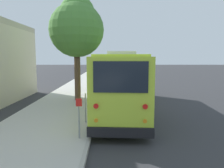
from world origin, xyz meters
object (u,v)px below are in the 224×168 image
(shuttle_bus, at_px, (122,79))
(parked_sedan_navy, at_px, (113,74))
(parked_sedan_silver, at_px, (114,79))
(sign_post_near, at_px, (79,118))
(parked_sedan_black, at_px, (113,72))
(sign_post_far, at_px, (86,108))
(street_tree, at_px, (77,27))

(shuttle_bus, xyz_separation_m, parked_sedan_navy, (19.08, 0.31, -1.21))
(parked_sedan_silver, distance_m, sign_post_near, 17.71)
(sign_post_near, bearing_deg, parked_sedan_navy, -3.54)
(parked_sedan_black, height_order, sign_post_near, sign_post_near)
(sign_post_near, xyz_separation_m, sign_post_far, (2.01, 0.00, -0.09))
(street_tree, bearing_deg, shuttle_bus, -124.99)
(parked_sedan_silver, relative_size, parked_sedan_black, 0.88)
(street_tree, bearing_deg, parked_sedan_silver, -14.47)
(parked_sedan_silver, relative_size, sign_post_near, 2.84)
(parked_sedan_navy, relative_size, sign_post_near, 2.83)
(parked_sedan_silver, distance_m, parked_sedan_navy, 6.74)
(parked_sedan_black, xyz_separation_m, sign_post_far, (-29.53, 1.56, 0.24))
(shuttle_bus, height_order, sign_post_far, shuttle_bus)
(shuttle_bus, distance_m, parked_sedan_black, 26.26)
(parked_sedan_silver, xyz_separation_m, sign_post_far, (-15.64, 1.49, 0.21))
(parked_sedan_black, bearing_deg, parked_sedan_silver, -176.89)
(parked_sedan_navy, distance_m, sign_post_near, 24.43)
(parked_sedan_navy, height_order, sign_post_near, sign_post_near)
(parked_sedan_navy, bearing_deg, street_tree, 169.72)
(parked_sedan_navy, bearing_deg, sign_post_far, 174.77)
(shuttle_bus, distance_m, street_tree, 4.94)
(parked_sedan_silver, height_order, parked_sedan_navy, parked_sedan_silver)
(shuttle_bus, xyz_separation_m, parked_sedan_silver, (12.34, 0.33, -1.20))
(parked_sedan_navy, height_order, parked_sedan_black, parked_sedan_navy)
(shuttle_bus, xyz_separation_m, sign_post_near, (-5.31, 1.82, -0.90))
(sign_post_near, distance_m, sign_post_far, 2.01)
(street_tree, xyz_separation_m, sign_post_near, (-7.39, -1.16, -4.25))
(parked_sedan_navy, bearing_deg, parked_sedan_silver, 178.47)
(parked_sedan_navy, relative_size, sign_post_far, 3.11)
(shuttle_bus, xyz_separation_m, parked_sedan_black, (26.23, 0.26, -1.23))
(street_tree, bearing_deg, sign_post_far, -167.89)
(sign_post_near, bearing_deg, parked_sedan_black, -2.84)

